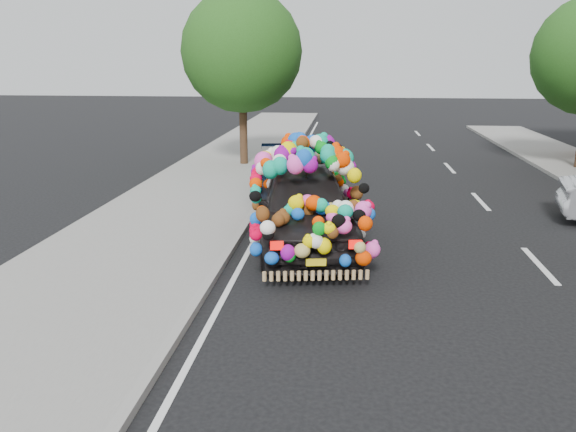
# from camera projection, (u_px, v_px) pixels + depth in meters

# --- Properties ---
(ground) EXTENTS (100.00, 100.00, 0.00)m
(ground) POSITION_uv_depth(u_px,v_px,m) (348.00, 258.00, 10.94)
(ground) COLOR black
(ground) RESTS_ON ground
(sidewalk) EXTENTS (4.00, 60.00, 0.12)m
(sidewalk) POSITION_uv_depth(u_px,v_px,m) (135.00, 248.00, 11.37)
(sidewalk) COLOR gray
(sidewalk) RESTS_ON ground
(kerb) EXTENTS (0.15, 60.00, 0.13)m
(kerb) POSITION_uv_depth(u_px,v_px,m) (229.00, 251.00, 11.17)
(kerb) COLOR gray
(kerb) RESTS_ON ground
(lane_markings) EXTENTS (6.00, 50.00, 0.01)m
(lane_markings) POSITION_uv_depth(u_px,v_px,m) (539.00, 265.00, 10.57)
(lane_markings) COLOR silver
(lane_markings) RESTS_ON ground
(tree_near_sidewalk) EXTENTS (4.20, 4.20, 6.13)m
(tree_near_sidewalk) POSITION_uv_depth(u_px,v_px,m) (242.00, 52.00, 19.36)
(tree_near_sidewalk) COLOR #332114
(tree_near_sidewalk) RESTS_ON ground
(plush_art_car) EXTENTS (3.02, 5.26, 2.28)m
(plush_art_car) POSITION_uv_depth(u_px,v_px,m) (305.00, 190.00, 11.49)
(plush_art_car) COLOR black
(plush_art_car) RESTS_ON ground
(navy_sedan) EXTENTS (2.25, 4.47, 1.24)m
(navy_sedan) POSITION_uv_depth(u_px,v_px,m) (285.00, 174.00, 15.89)
(navy_sedan) COLOR black
(navy_sedan) RESTS_ON ground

